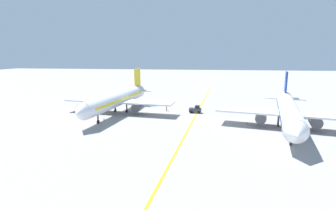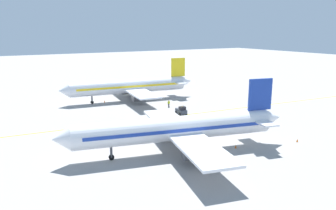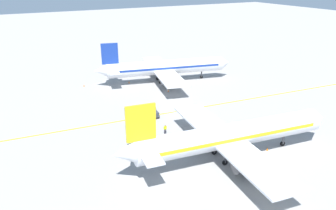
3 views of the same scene
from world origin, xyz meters
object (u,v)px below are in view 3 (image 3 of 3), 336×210
baggage_tug_dark (153,112)px  traffic_cone_near_nose (168,91)px  airplane_at_gate (165,68)px  traffic_cone_mid_apron (267,149)px  airplane_adjacent_stand (230,136)px  ground_crew_worker (165,129)px  traffic_cone_far_edge (129,82)px  traffic_cone_by_wingtip (84,85)px

baggage_tug_dark → traffic_cone_near_nose: bearing=140.3°
airplane_at_gate → traffic_cone_mid_apron: (38.96, -1.99, -3.43)m
traffic_cone_mid_apron → airplane_adjacent_stand: bearing=-99.6°
baggage_tug_dark → traffic_cone_near_nose: (-11.31, 9.38, -0.63)m
airplane_at_gate → baggage_tug_dark: (18.60, -12.24, -2.81)m
ground_crew_worker → traffic_cone_far_edge: size_ratio=3.05×
traffic_cone_by_wingtip → baggage_tug_dark: bearing=16.4°
airplane_adjacent_stand → traffic_cone_near_nose: bearing=169.1°
traffic_cone_mid_apron → traffic_cone_by_wingtip: same height
traffic_cone_far_edge → traffic_cone_mid_apron: bearing=9.1°
traffic_cone_near_nose → traffic_cone_mid_apron: (31.66, 0.86, 0.00)m
baggage_tug_dark → traffic_cone_far_edge: (-21.58, 3.56, -0.63)m
airplane_at_gate → airplane_adjacent_stand: 38.82m
traffic_cone_near_nose → ground_crew_worker: bearing=-29.3°
traffic_cone_mid_apron → traffic_cone_near_nose: bearing=-178.4°
baggage_tug_dark → traffic_cone_far_edge: bearing=170.6°
airplane_at_gate → traffic_cone_by_wingtip: (-5.81, -19.42, -3.43)m
airplane_adjacent_stand → baggage_tug_dark: 19.73m
airplane_adjacent_stand → traffic_cone_far_edge: (-40.79, 0.07, -3.43)m
airplane_at_gate → traffic_cone_mid_apron: airplane_at_gate is taller
traffic_cone_near_nose → traffic_cone_far_edge: (-10.27, -5.82, 0.00)m
ground_crew_worker → traffic_cone_by_wingtip: (-32.08, -5.90, -0.63)m
traffic_cone_by_wingtip → airplane_adjacent_stand: bearing=13.8°
baggage_tug_dark → traffic_cone_mid_apron: size_ratio=5.71×
airplane_adjacent_stand → baggage_tug_dark: bearing=-169.7°
traffic_cone_mid_apron → traffic_cone_by_wingtip: 48.04m
traffic_cone_near_nose → baggage_tug_dark: bearing=-39.7°
airplane_at_gate → ground_crew_worker: (26.27, -13.52, -2.80)m
airplane_adjacent_stand → traffic_cone_by_wingtip: 45.05m
ground_crew_worker → traffic_cone_by_wingtip: bearing=-169.6°
airplane_at_gate → airplane_adjacent_stand: same height
ground_crew_worker → traffic_cone_far_edge: ground_crew_worker is taller
ground_crew_worker → traffic_cone_mid_apron: (12.69, 11.53, -0.63)m
airplane_at_gate → traffic_cone_far_edge: (-2.97, -8.67, -3.43)m
traffic_cone_far_edge → airplane_adjacent_stand: bearing=-0.1°
traffic_cone_mid_apron → traffic_cone_far_edge: (-41.93, -6.68, 0.00)m
airplane_adjacent_stand → traffic_cone_by_wingtip: (-43.63, -10.68, -3.43)m
ground_crew_worker → traffic_cone_mid_apron: bearing=42.3°
traffic_cone_near_nose → traffic_cone_mid_apron: 31.67m
baggage_tug_dark → traffic_cone_near_nose: 14.70m
airplane_adjacent_stand → traffic_cone_near_nose: 31.27m
traffic_cone_near_nose → traffic_cone_mid_apron: bearing=1.6°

